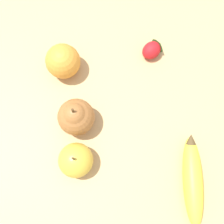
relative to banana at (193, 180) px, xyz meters
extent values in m
plane|color=tan|center=(0.15, -0.09, -0.02)|extent=(3.00, 3.00, 0.00)
ellipsoid|color=yellow|center=(0.00, 0.00, 0.00)|extent=(0.06, 0.19, 0.04)
cone|color=brown|center=(0.01, -0.09, 0.01)|extent=(0.02, 0.03, 0.03)
sphere|color=orange|center=(0.31, -0.24, 0.02)|extent=(0.08, 0.08, 0.08)
sphere|color=#A36633|center=(0.26, -0.11, 0.02)|extent=(0.08, 0.08, 0.08)
sphere|color=#A36633|center=(0.26, -0.11, 0.04)|extent=(0.05, 0.05, 0.05)
cylinder|color=#4C3319|center=(0.26, -0.11, 0.07)|extent=(0.01, 0.01, 0.02)
ellipsoid|color=red|center=(0.11, -0.30, 0.00)|extent=(0.06, 0.06, 0.04)
cone|color=#337A33|center=(0.09, -0.32, 0.00)|extent=(0.03, 0.03, 0.04)
ellipsoid|color=gold|center=(0.25, -0.02, 0.01)|extent=(0.08, 0.08, 0.07)
cylinder|color=#4C3319|center=(0.25, -0.02, 0.05)|extent=(0.00, 0.00, 0.01)
camera|label=1|loc=(0.17, 0.02, 0.58)|focal=42.00mm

